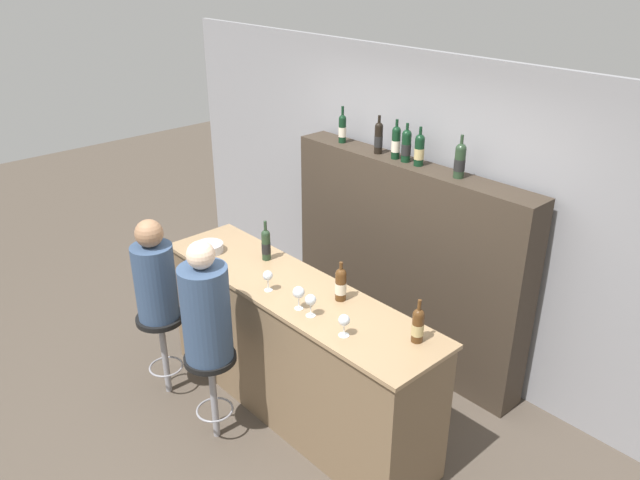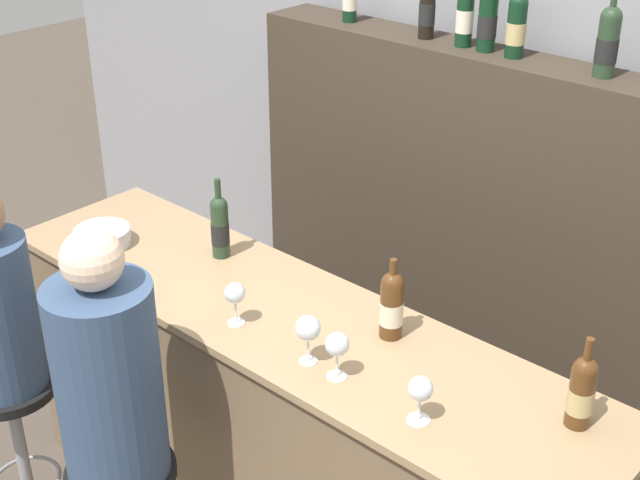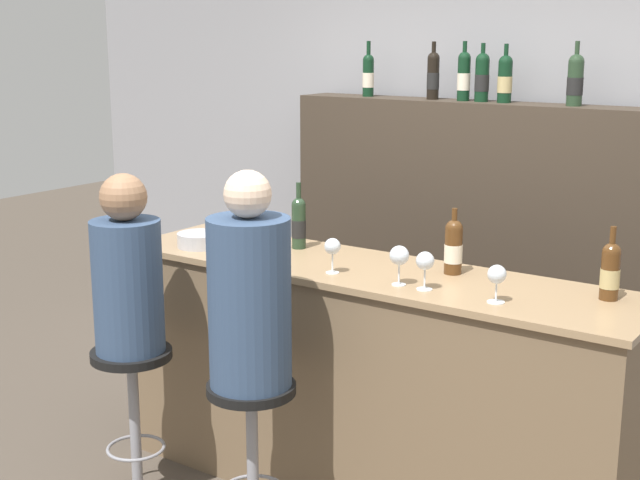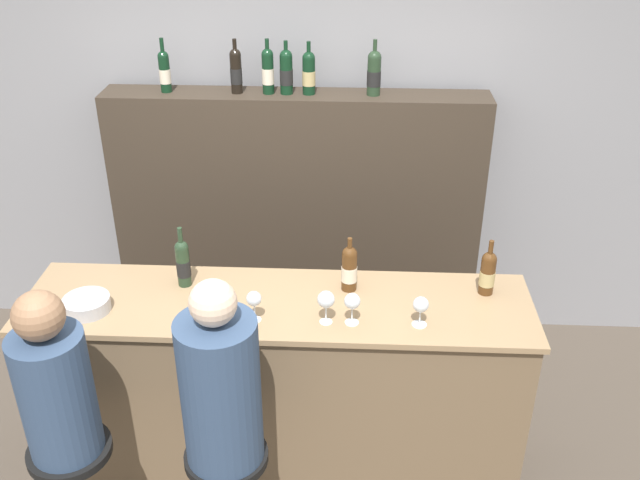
% 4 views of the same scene
% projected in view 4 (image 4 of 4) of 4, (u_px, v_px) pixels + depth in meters
% --- Properties ---
extents(wall_back, '(6.40, 0.05, 2.60)m').
position_uv_depth(wall_back, '(299.00, 152.00, 4.65)').
color(wall_back, gray).
rests_on(wall_back, ground_plane).
extents(bar_counter, '(2.50, 0.63, 1.10)m').
position_uv_depth(bar_counter, '(280.00, 388.00, 3.75)').
color(bar_counter, brown).
rests_on(bar_counter, ground_plane).
extents(back_bar_cabinet, '(2.33, 0.28, 1.76)m').
position_uv_depth(back_bar_cabinet, '(298.00, 224.00, 4.66)').
color(back_bar_cabinet, '#382D23').
rests_on(back_bar_cabinet, ground_plane).
extents(wine_bottle_counter_0, '(0.07, 0.07, 0.33)m').
position_uv_depth(wine_bottle_counter_0, '(183.00, 262.00, 3.56)').
color(wine_bottle_counter_0, '#233823').
rests_on(wine_bottle_counter_0, bar_counter).
extents(wine_bottle_counter_1, '(0.08, 0.08, 0.29)m').
position_uv_depth(wine_bottle_counter_1, '(349.00, 268.00, 3.52)').
color(wine_bottle_counter_1, '#4C2D14').
rests_on(wine_bottle_counter_1, bar_counter).
extents(wine_bottle_counter_2, '(0.08, 0.08, 0.29)m').
position_uv_depth(wine_bottle_counter_2, '(488.00, 272.00, 3.50)').
color(wine_bottle_counter_2, '#4C2D14').
rests_on(wine_bottle_counter_2, bar_counter).
extents(wine_bottle_backbar_0, '(0.07, 0.07, 0.32)m').
position_uv_depth(wine_bottle_backbar_0, '(165.00, 71.00, 4.21)').
color(wine_bottle_backbar_0, black).
rests_on(wine_bottle_backbar_0, back_bar_cabinet).
extents(wine_bottle_backbar_1, '(0.07, 0.07, 0.32)m').
position_uv_depth(wine_bottle_backbar_1, '(236.00, 70.00, 4.19)').
color(wine_bottle_backbar_1, black).
rests_on(wine_bottle_backbar_1, back_bar_cabinet).
extents(wine_bottle_backbar_2, '(0.07, 0.07, 0.32)m').
position_uv_depth(wine_bottle_backbar_2, '(268.00, 71.00, 4.18)').
color(wine_bottle_backbar_2, black).
rests_on(wine_bottle_backbar_2, back_bar_cabinet).
extents(wine_bottle_backbar_3, '(0.08, 0.08, 0.31)m').
position_uv_depth(wine_bottle_backbar_3, '(286.00, 71.00, 4.17)').
color(wine_bottle_backbar_3, black).
rests_on(wine_bottle_backbar_3, back_bar_cabinet).
extents(wine_bottle_backbar_4, '(0.08, 0.08, 0.31)m').
position_uv_depth(wine_bottle_backbar_4, '(309.00, 73.00, 4.17)').
color(wine_bottle_backbar_4, black).
rests_on(wine_bottle_backbar_4, back_bar_cabinet).
extents(wine_bottle_backbar_5, '(0.08, 0.08, 0.33)m').
position_uv_depth(wine_bottle_backbar_5, '(374.00, 73.00, 4.15)').
color(wine_bottle_backbar_5, '#233823').
rests_on(wine_bottle_backbar_5, back_bar_cabinet).
extents(wine_glass_0, '(0.07, 0.07, 0.16)m').
position_uv_depth(wine_glass_0, '(254.00, 300.00, 3.29)').
color(wine_glass_0, silver).
rests_on(wine_glass_0, bar_counter).
extents(wine_glass_1, '(0.08, 0.08, 0.17)m').
position_uv_depth(wine_glass_1, '(326.00, 300.00, 3.27)').
color(wine_glass_1, silver).
rests_on(wine_glass_1, bar_counter).
extents(wine_glass_2, '(0.08, 0.08, 0.16)m').
position_uv_depth(wine_glass_2, '(352.00, 302.00, 3.27)').
color(wine_glass_2, silver).
rests_on(wine_glass_2, bar_counter).
extents(wine_glass_3, '(0.07, 0.07, 0.15)m').
position_uv_depth(wine_glass_3, '(421.00, 305.00, 3.26)').
color(wine_glass_3, silver).
rests_on(wine_glass_3, bar_counter).
extents(metal_bowl, '(0.22, 0.22, 0.07)m').
position_uv_depth(metal_bowl, '(87.00, 304.00, 3.40)').
color(metal_bowl, '#B7B7BC').
rests_on(metal_bowl, bar_counter).
extents(bar_stool_left, '(0.37, 0.37, 0.72)m').
position_uv_depth(bar_stool_left, '(75.00, 473.00, 3.23)').
color(bar_stool_left, gray).
rests_on(bar_stool_left, ground_plane).
extents(guest_seated_left, '(0.31, 0.31, 0.81)m').
position_uv_depth(guest_seated_left, '(54.00, 385.00, 2.98)').
color(guest_seated_left, '#334766').
rests_on(guest_seated_left, bar_stool_left).
extents(bar_stool_right, '(0.37, 0.37, 0.72)m').
position_uv_depth(bar_stool_right, '(228.00, 479.00, 3.20)').
color(bar_stool_right, gray).
rests_on(bar_stool_right, ground_plane).
extents(guest_seated_right, '(0.34, 0.34, 0.89)m').
position_uv_depth(guest_seated_right, '(220.00, 385.00, 2.94)').
color(guest_seated_right, '#334766').
rests_on(guest_seated_right, bar_stool_right).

